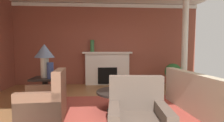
{
  "coord_description": "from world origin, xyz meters",
  "views": [
    {
      "loc": [
        -0.17,
        -4.03,
        1.37
      ],
      "look_at": [
        0.19,
        0.98,
        1.0
      ],
      "focal_mm": 29.2,
      "sensor_mm": 36.0,
      "label": 1
    }
  ],
  "objects_px": {
    "side_table": "(45,91)",
    "table_lamp": "(44,54)",
    "armchair_near_window": "(45,103)",
    "sofa": "(205,98)",
    "coffee_table": "(120,96)",
    "fireplace": "(107,69)",
    "vase_on_side_table": "(50,70)",
    "potted_plant": "(173,73)",
    "vase_mantel_left": "(92,46)"
  },
  "relations": [
    {
      "from": "sofa",
      "to": "coffee_table",
      "type": "bearing_deg",
      "value": 174.92
    },
    {
      "from": "armchair_near_window",
      "to": "fireplace",
      "type": "bearing_deg",
      "value": 67.31
    },
    {
      "from": "armchair_near_window",
      "to": "side_table",
      "type": "xyz_separation_m",
      "value": [
        -0.18,
        0.65,
        0.09
      ]
    },
    {
      "from": "potted_plant",
      "to": "armchair_near_window",
      "type": "bearing_deg",
      "value": -144.74
    },
    {
      "from": "fireplace",
      "to": "potted_plant",
      "type": "distance_m",
      "value": 2.32
    },
    {
      "from": "side_table",
      "to": "potted_plant",
      "type": "height_order",
      "value": "potted_plant"
    },
    {
      "from": "sofa",
      "to": "armchair_near_window",
      "type": "xyz_separation_m",
      "value": [
        -3.27,
        -0.14,
        0.01
      ]
    },
    {
      "from": "potted_plant",
      "to": "vase_mantel_left",
      "type": "bearing_deg",
      "value": 166.95
    },
    {
      "from": "table_lamp",
      "to": "vase_on_side_table",
      "type": "distance_m",
      "value": 0.4
    },
    {
      "from": "side_table",
      "to": "vase_on_side_table",
      "type": "bearing_deg",
      "value": -38.66
    },
    {
      "from": "fireplace",
      "to": "potted_plant",
      "type": "xyz_separation_m",
      "value": [
        2.21,
        -0.69,
        -0.08
      ]
    },
    {
      "from": "sofa",
      "to": "potted_plant",
      "type": "bearing_deg",
      "value": 83.33
    },
    {
      "from": "fireplace",
      "to": "side_table",
      "type": "xyz_separation_m",
      "value": [
        -1.51,
        -2.55,
        -0.17
      ]
    },
    {
      "from": "fireplace",
      "to": "vase_on_side_table",
      "type": "distance_m",
      "value": 3.02
    },
    {
      "from": "armchair_near_window",
      "to": "potted_plant",
      "type": "xyz_separation_m",
      "value": [
        3.55,
        2.51,
        0.19
      ]
    },
    {
      "from": "fireplace",
      "to": "vase_on_side_table",
      "type": "bearing_deg",
      "value": -117.04
    },
    {
      "from": "vase_on_side_table",
      "to": "vase_mantel_left",
      "type": "xyz_separation_m",
      "value": [
        0.81,
        2.62,
        0.56
      ]
    },
    {
      "from": "sofa",
      "to": "side_table",
      "type": "bearing_deg",
      "value": 171.63
    },
    {
      "from": "side_table",
      "to": "vase_mantel_left",
      "type": "xyz_separation_m",
      "value": [
        0.96,
        2.5,
        1.03
      ]
    },
    {
      "from": "fireplace",
      "to": "coffee_table",
      "type": "bearing_deg",
      "value": -87.34
    },
    {
      "from": "fireplace",
      "to": "side_table",
      "type": "bearing_deg",
      "value": -120.68
    },
    {
      "from": "fireplace",
      "to": "armchair_near_window",
      "type": "distance_m",
      "value": 3.48
    },
    {
      "from": "armchair_near_window",
      "to": "table_lamp",
      "type": "relative_size",
      "value": 1.27
    },
    {
      "from": "table_lamp",
      "to": "potted_plant",
      "type": "distance_m",
      "value": 4.23
    },
    {
      "from": "sofa",
      "to": "armchair_near_window",
      "type": "distance_m",
      "value": 3.28
    },
    {
      "from": "armchair_near_window",
      "to": "sofa",
      "type": "bearing_deg",
      "value": 2.47
    },
    {
      "from": "fireplace",
      "to": "sofa",
      "type": "relative_size",
      "value": 0.83
    },
    {
      "from": "sofa",
      "to": "coffee_table",
      "type": "distance_m",
      "value": 1.81
    },
    {
      "from": "sofa",
      "to": "vase_on_side_table",
      "type": "bearing_deg",
      "value": 173.3
    },
    {
      "from": "coffee_table",
      "to": "fireplace",
      "type": "bearing_deg",
      "value": 92.66
    },
    {
      "from": "side_table",
      "to": "armchair_near_window",
      "type": "bearing_deg",
      "value": -74.82
    },
    {
      "from": "table_lamp",
      "to": "sofa",
      "type": "bearing_deg",
      "value": -8.37
    },
    {
      "from": "vase_mantel_left",
      "to": "coffee_table",
      "type": "bearing_deg",
      "value": -76.49
    },
    {
      "from": "sofa",
      "to": "table_lamp",
      "type": "distance_m",
      "value": 3.61
    },
    {
      "from": "sofa",
      "to": "table_lamp",
      "type": "relative_size",
      "value": 2.88
    },
    {
      "from": "armchair_near_window",
      "to": "table_lamp",
      "type": "bearing_deg",
      "value": 105.18
    },
    {
      "from": "armchair_near_window",
      "to": "side_table",
      "type": "bearing_deg",
      "value": 105.18
    },
    {
      "from": "sofa",
      "to": "vase_mantel_left",
      "type": "height_order",
      "value": "vase_mantel_left"
    },
    {
      "from": "armchair_near_window",
      "to": "vase_mantel_left",
      "type": "height_order",
      "value": "vase_mantel_left"
    },
    {
      "from": "fireplace",
      "to": "table_lamp",
      "type": "height_order",
      "value": "table_lamp"
    },
    {
      "from": "coffee_table",
      "to": "vase_on_side_table",
      "type": "height_order",
      "value": "vase_on_side_table"
    },
    {
      "from": "armchair_near_window",
      "to": "vase_mantel_left",
      "type": "distance_m",
      "value": 3.44
    },
    {
      "from": "side_table",
      "to": "table_lamp",
      "type": "distance_m",
      "value": 0.82
    },
    {
      "from": "sofa",
      "to": "potted_plant",
      "type": "relative_size",
      "value": 2.6
    },
    {
      "from": "sofa",
      "to": "coffee_table",
      "type": "height_order",
      "value": "sofa"
    },
    {
      "from": "coffee_table",
      "to": "potted_plant",
      "type": "bearing_deg",
      "value": 46.75
    },
    {
      "from": "fireplace",
      "to": "vase_on_side_table",
      "type": "relative_size",
      "value": 5.13
    },
    {
      "from": "coffee_table",
      "to": "table_lamp",
      "type": "relative_size",
      "value": 1.33
    },
    {
      "from": "table_lamp",
      "to": "coffee_table",
      "type": "bearing_deg",
      "value": -11.9
    },
    {
      "from": "coffee_table",
      "to": "table_lamp",
      "type": "height_order",
      "value": "table_lamp"
    }
  ]
}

